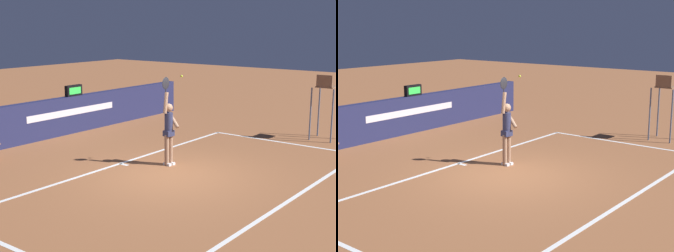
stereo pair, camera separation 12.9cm
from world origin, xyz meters
TOP-DOWN VIEW (x-y plane):
  - ground_plane at (0.00, 0.00)m, footprint 60.00×60.00m
  - court_lines at (0.00, -0.77)m, footprint 10.65×5.27m
  - back_wall at (0.00, 6.01)m, footprint 15.94×0.30m
  - speed_display at (2.11, 6.01)m, footprint 0.71×0.17m
  - tennis_player at (0.76, 0.61)m, footprint 0.45×0.44m
  - tennis_ball at (1.01, 0.36)m, footprint 0.07×0.07m
  - umpire_chair at (6.52, -1.70)m, footprint 0.80×0.80m

SIDE VIEW (x-z plane):
  - ground_plane at x=0.00m, z-range 0.00..0.00m
  - court_lines at x=0.00m, z-range 0.00..0.00m
  - back_wall at x=0.00m, z-range 0.00..1.35m
  - tennis_player at x=0.76m, z-range -0.21..2.31m
  - umpire_chair at x=6.52m, z-range 0.34..2.60m
  - speed_display at x=2.11m, z-range 1.35..1.74m
  - tennis_ball at x=1.01m, z-range 2.49..2.56m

